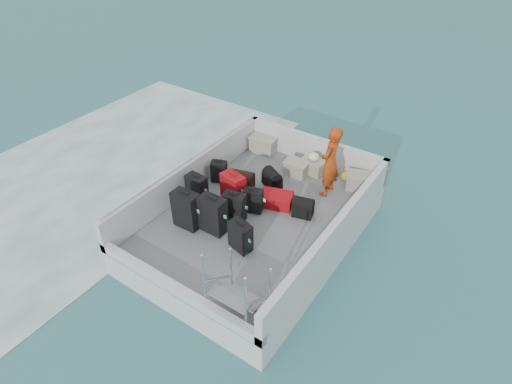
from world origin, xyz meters
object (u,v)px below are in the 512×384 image
crate_2 (313,167)px  suitcase_4 (234,208)px  passenger (330,162)px  suitcase_5 (233,189)px  suitcase_8 (276,199)px  suitcase_7 (253,201)px  suitcase_1 (197,189)px  crate_0 (264,144)px  crate_3 (359,182)px  suitcase_3 (213,215)px  suitcase_2 (219,172)px  crate_1 (296,168)px  suitcase_0 (186,210)px  suitcase_6 (240,236)px

crate_2 → suitcase_4: bearing=-100.9°
passenger → suitcase_5: bearing=-48.6°
suitcase_8 → suitcase_7: bearing=131.2°
suitcase_1 → suitcase_4: bearing=-0.2°
crate_0 → crate_3: crate_0 is taller
suitcase_3 → crate_3: (1.77, 2.93, -0.23)m
suitcase_4 → crate_0: size_ratio=1.05×
suitcase_4 → passenger: (1.10, 1.90, 0.48)m
suitcase_1 → suitcase_5: size_ratio=0.95×
suitcase_3 → passenger: bearing=61.9°
crate_2 → suitcase_2: bearing=-136.0°
crate_3 → passenger: 0.98m
suitcase_5 → crate_0: (-0.63, 2.11, -0.16)m
suitcase_7 → crate_2: (0.33, 1.98, -0.11)m
suitcase_2 → crate_1: suitcase_2 is taller
suitcase_7 → crate_0: 2.42m
suitcase_1 → crate_0: 2.54m
suitcase_0 → passenger: (1.77, 2.55, 0.40)m
suitcase_5 → passenger: size_ratio=0.43×
suitcase_0 → suitcase_3: 0.54m
suitcase_3 → crate_0: bearing=105.4°
suitcase_1 → crate_2: size_ratio=1.29×
suitcase_2 → crate_0: bearing=62.8°
suitcase_1 → suitcase_3: bearing=-28.6°
suitcase_2 → suitcase_8: (1.52, 0.00, -0.12)m
suitcase_3 → crate_0: 3.18m
crate_3 → suitcase_7: bearing=-126.4°
suitcase_2 → suitcase_5: size_ratio=0.74×
suitcase_6 → suitcase_7: 1.12m
suitcase_8 → crate_0: 2.20m
crate_3 → crate_0: bearing=177.1°
suitcase_3 → passenger: passenger is taller
suitcase_2 → passenger: 2.48m
suitcase_1 → suitcase_2: suitcase_1 is taller
crate_2 → crate_3: 1.14m
suitcase_2 → suitcase_7: size_ratio=0.95×
suitcase_6 → crate_3: suitcase_6 is taller
crate_2 → suitcase_6: bearing=-88.0°
suitcase_4 → crate_1: suitcase_4 is taller
crate_2 → passenger: (0.63, -0.53, 0.65)m
suitcase_5 → passenger: bearing=56.3°
suitcase_1 → passenger: (2.12, 1.85, 0.47)m
suitcase_8 → crate_1: (-0.23, 1.23, 0.02)m
suitcase_4 → suitcase_7: size_ratio=1.21×
crate_2 → suitcase_0: bearing=-110.3°
suitcase_7 → crate_2: bearing=60.3°
suitcase_6 → crate_1: size_ratio=1.19×
suitcase_5 → passenger: passenger is taller
suitcase_5 → suitcase_7: bearing=10.6°
suitcase_2 → suitcase_4: (1.11, -0.91, 0.07)m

